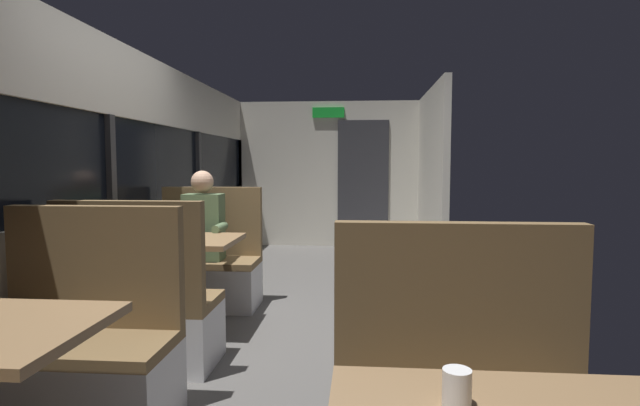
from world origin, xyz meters
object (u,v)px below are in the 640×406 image
at_px(bench_mid_window_facing_entry, 208,271).
at_px(coffee_cup_secondary, 457,388).
at_px(bench_near_window_facing_entry, 81,360).
at_px(bench_mid_window_facing_end, 142,317).
at_px(seated_passenger, 205,250).
at_px(dining_table_mid_window, 180,251).
at_px(coffee_cup_primary, 166,231).

distance_m(bench_mid_window_facing_entry, coffee_cup_secondary, 3.69).
bearing_deg(bench_near_window_facing_entry, bench_mid_window_facing_entry, 90.00).
distance_m(bench_mid_window_facing_end, seated_passenger, 1.34).
bearing_deg(dining_table_mid_window, coffee_cup_primary, 156.24).
bearing_deg(bench_near_window_facing_entry, coffee_cup_primary, 95.01).
bearing_deg(bench_mid_window_facing_end, coffee_cup_primary, 99.61).
bearing_deg(seated_passenger, dining_table_mid_window, -90.00).
distance_m(bench_near_window_facing_entry, bench_mid_window_facing_entry, 2.10).
relative_size(bench_mid_window_facing_entry, coffee_cup_secondary, 12.22).
distance_m(bench_near_window_facing_entry, coffee_cup_secondary, 2.07).
xyz_separation_m(bench_near_window_facing_entry, dining_table_mid_window, (0.00, 1.40, 0.31)).
bearing_deg(seated_passenger, bench_mid_window_facing_entry, 90.00).
xyz_separation_m(seated_passenger, coffee_cup_secondary, (1.65, -3.19, 0.25)).
xyz_separation_m(bench_mid_window_facing_end, coffee_cup_secondary, (1.65, -1.87, 0.46)).
height_order(bench_mid_window_facing_entry, coffee_cup_primary, bench_mid_window_facing_entry).
bearing_deg(bench_near_window_facing_entry, bench_mid_window_facing_end, 90.00).
distance_m(bench_mid_window_facing_end, bench_mid_window_facing_entry, 1.40).
bearing_deg(bench_mid_window_facing_entry, coffee_cup_secondary, -63.22).
xyz_separation_m(dining_table_mid_window, bench_mid_window_facing_entry, (0.00, 0.70, -0.31)).
bearing_deg(bench_mid_window_facing_end, dining_table_mid_window, 90.00).
bearing_deg(dining_table_mid_window, bench_mid_window_facing_end, -90.00).
height_order(seated_passenger, coffee_cup_primary, seated_passenger).
relative_size(bench_mid_window_facing_entry, seated_passenger, 0.87).
bearing_deg(bench_near_window_facing_entry, seated_passenger, 90.00).
height_order(bench_near_window_facing_entry, bench_mid_window_facing_end, same).
height_order(bench_near_window_facing_entry, dining_table_mid_window, bench_near_window_facing_entry).
distance_m(bench_near_window_facing_entry, bench_mid_window_facing_end, 0.70).
height_order(bench_mid_window_facing_end, seated_passenger, seated_passenger).
bearing_deg(coffee_cup_secondary, seated_passenger, 117.30).
relative_size(seated_passenger, coffee_cup_primary, 14.00).
xyz_separation_m(bench_near_window_facing_entry, coffee_cup_primary, (-0.13, 1.46, 0.46)).
bearing_deg(seated_passenger, coffee_cup_primary, -102.64).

